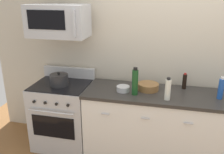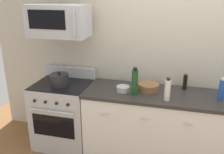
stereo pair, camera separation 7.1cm
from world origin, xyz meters
name	(u,v)px [view 1 (the left image)]	position (x,y,z in m)	size (l,w,h in m)	color
back_wall	(171,52)	(0.00, 0.41, 1.35)	(5.15, 0.10, 2.70)	beige
counter_unit	(165,127)	(0.00, 0.00, 0.46)	(2.06, 0.66, 0.92)	white
range_oven	(63,114)	(-1.41, 0.00, 0.47)	(0.76, 0.69, 1.07)	#B7BABF
microwave	(58,21)	(-1.41, 0.05, 1.75)	(0.74, 0.44, 0.40)	#B7BABF
bottle_soy_sauce_dark	(184,81)	(0.19, 0.21, 1.02)	(0.05, 0.05, 0.21)	black
bottle_vinegar_white	(168,89)	(-0.01, -0.18, 1.05)	(0.07, 0.07, 0.27)	silver
bottle_soda_blue	(221,88)	(0.58, -0.01, 1.05)	(0.06, 0.06, 0.27)	#1E4CA5
bottle_wine_green	(135,82)	(-0.40, -0.11, 1.08)	(0.07, 0.07, 0.34)	#19471E
bowl_wooden_salad	(148,86)	(-0.25, 0.07, 0.97)	(0.26, 0.26, 0.08)	brown
bowl_steel_prep	(123,89)	(-0.55, -0.05, 0.95)	(0.16, 0.16, 0.07)	#B2B5BA
stockpot	(59,80)	(-1.41, -0.05, 1.00)	(0.24, 0.24, 0.19)	#262628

